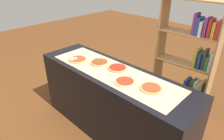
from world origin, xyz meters
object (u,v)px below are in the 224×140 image
object	(u,v)px
pizza_plain_3	(125,82)
bookshelf	(192,66)
pizza_plain_4	(151,88)
pizza_plain_2	(117,68)
pizza_mozzarella_0	(78,59)
pizza_spinach_1	(100,62)

from	to	relation	value
pizza_plain_3	bookshelf	world-z (taller)	bookshelf
pizza_plain_4	bookshelf	world-z (taller)	bookshelf
pizza_plain_4	bookshelf	bearing A→B (deg)	89.51
pizza_plain_2	bookshelf	xyz separation A→B (m)	(0.55, 0.86, -0.10)
pizza_mozzarella_0	pizza_plain_4	world-z (taller)	pizza_mozzarella_0
pizza_mozzarella_0	bookshelf	distance (m)	1.51
pizza_spinach_1	pizza_plain_4	bearing A→B (deg)	-3.07
pizza_mozzarella_0	pizza_plain_3	size ratio (longest dim) A/B	1.03
bookshelf	pizza_plain_3	bearing A→B (deg)	-105.09
pizza_mozzarella_0	pizza_plain_3	world-z (taller)	pizza_mozzarella_0
pizza_plain_3	pizza_plain_4	bearing A→B (deg)	18.25
pizza_plain_2	pizza_plain_4	world-z (taller)	pizza_plain_2
pizza_mozzarella_0	pizza_spinach_1	bearing A→B (deg)	27.11
pizza_spinach_1	pizza_plain_3	bearing A→B (deg)	-13.77
pizza_spinach_1	bookshelf	size ratio (longest dim) A/B	0.14
pizza_mozzarella_0	pizza_plain_3	xyz separation A→B (m)	(0.81, 0.01, -0.00)
pizza_plain_4	bookshelf	size ratio (longest dim) A/B	0.14
pizza_mozzarella_0	pizza_spinach_1	size ratio (longest dim) A/B	1.00
pizza_spinach_1	pizza_plain_3	world-z (taller)	pizza_spinach_1
pizza_plain_4	pizza_plain_3	bearing A→B (deg)	-161.75
pizza_spinach_1	pizza_plain_3	distance (m)	0.56
pizza_mozzarella_0	pizza_plain_3	bearing A→B (deg)	0.41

